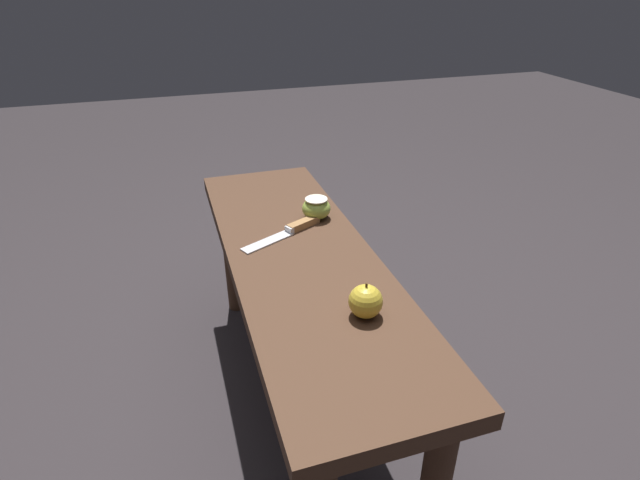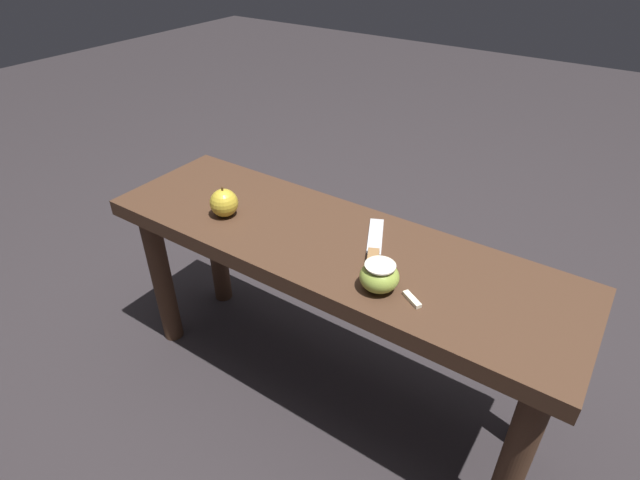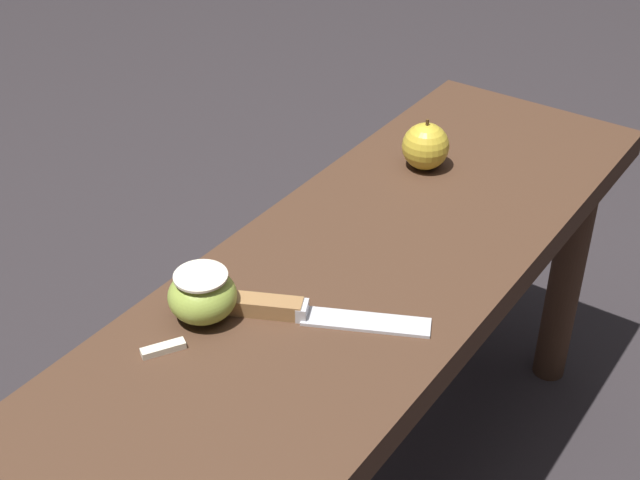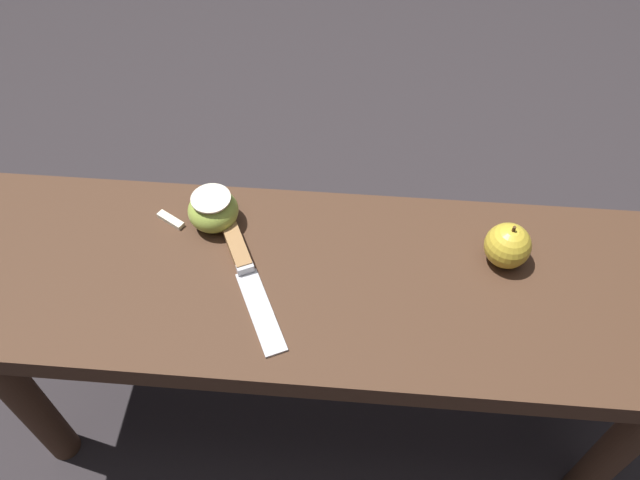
# 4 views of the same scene
# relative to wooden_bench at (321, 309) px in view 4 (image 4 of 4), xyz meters

# --- Properties ---
(ground_plane) EXTENTS (8.00, 8.00, 0.00)m
(ground_plane) POSITION_rel_wooden_bench_xyz_m (0.00, 0.00, -0.40)
(ground_plane) COLOR #2D282B
(wooden_bench) EXTENTS (1.13, 0.34, 0.49)m
(wooden_bench) POSITION_rel_wooden_bench_xyz_m (0.00, 0.00, 0.00)
(wooden_bench) COLOR #472D1E
(wooden_bench) RESTS_ON ground_plane
(knife) EXTENTS (0.13, 0.23, 0.02)m
(knife) POSITION_rel_wooden_bench_xyz_m (-0.12, 0.01, 0.09)
(knife) COLOR silver
(knife) RESTS_ON wooden_bench
(apple_whole) EXTENTS (0.07, 0.07, 0.08)m
(apple_whole) POSITION_rel_wooden_bench_xyz_m (0.27, 0.06, 0.12)
(apple_whole) COLOR gold
(apple_whole) RESTS_ON wooden_bench
(apple_cut) EXTENTS (0.08, 0.08, 0.06)m
(apple_cut) POSITION_rel_wooden_bench_xyz_m (-0.17, 0.09, 0.12)
(apple_cut) COLOR #9EB747
(apple_cut) RESTS_ON wooden_bench
(apple_slice_near_knife) EXTENTS (0.05, 0.04, 0.01)m
(apple_slice_near_knife) POSITION_rel_wooden_bench_xyz_m (-0.24, 0.09, 0.09)
(apple_slice_near_knife) COLOR silver
(apple_slice_near_knife) RESTS_ON wooden_bench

